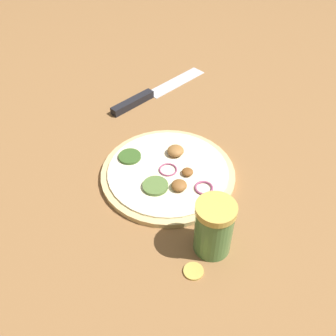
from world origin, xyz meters
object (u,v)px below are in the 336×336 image
at_px(pizza, 168,173).
at_px(knife, 146,96).
at_px(loose_cap, 194,271).
at_px(spice_jar, 217,226).

relative_size(pizza, knife, 0.91).
relative_size(knife, loose_cap, 8.94).
height_order(pizza, spice_jar, spice_jar).
height_order(pizza, loose_cap, pizza).
xyz_separation_m(pizza, loose_cap, (0.21, -0.05, -0.00)).
relative_size(pizza, loose_cap, 8.13).
xyz_separation_m(spice_jar, loose_cap, (0.03, -0.05, -0.05)).
xyz_separation_m(knife, loose_cap, (0.48, -0.10, -0.00)).
bearing_deg(knife, loose_cap, -123.42).
bearing_deg(spice_jar, pizza, -178.42).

